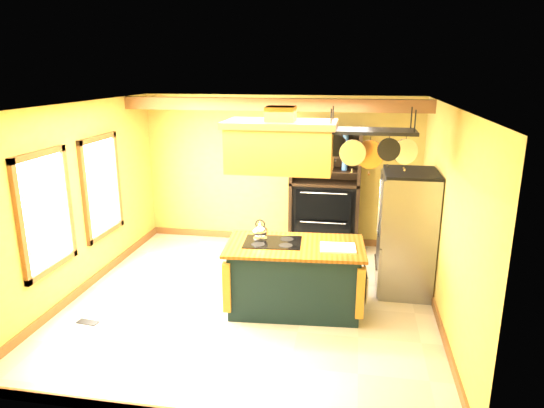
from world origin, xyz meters
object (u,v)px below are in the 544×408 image
(refrigerator, at_px, (406,235))
(hutch, at_px, (325,203))
(range_hood, at_px, (281,144))
(kitchen_island, at_px, (295,276))
(pot_rack, at_px, (371,140))

(refrigerator, relative_size, hutch, 0.81)
(range_hood, distance_m, hutch, 2.81)
(hutch, bearing_deg, kitchen_island, -95.26)
(refrigerator, xyz_separation_m, hutch, (-1.27, 1.55, -0.00))
(refrigerator, bearing_deg, hutch, 129.30)
(kitchen_island, distance_m, refrigerator, 1.76)
(range_hood, height_order, refrigerator, range_hood)
(range_hood, relative_size, pot_rack, 1.21)
(range_hood, xyz_separation_m, hutch, (0.42, 2.40, -1.39))
(pot_rack, bearing_deg, hutch, 106.02)
(pot_rack, height_order, hutch, pot_rack)
(refrigerator, bearing_deg, pot_rack, -124.69)
(pot_rack, relative_size, refrigerator, 0.65)
(kitchen_island, xyz_separation_m, pot_rack, (0.91, 0.01, 1.85))
(hutch, bearing_deg, range_hood, -99.90)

